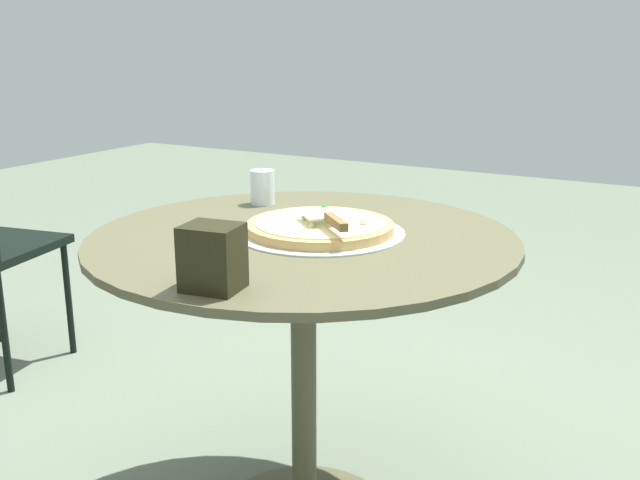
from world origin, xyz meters
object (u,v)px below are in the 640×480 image
at_px(drinking_cup, 262,187).
at_px(pizza_server, 329,218).
at_px(patio_table, 303,305).
at_px(pizza_on_tray, 320,228).
at_px(napkin_dispenser, 212,257).

bearing_deg(drinking_cup, pizza_server, 144.44).
bearing_deg(drinking_cup, patio_table, 139.08).
height_order(pizza_on_tray, napkin_dispenser, napkin_dispenser).
bearing_deg(napkin_dispenser, drinking_cup, -72.58).
bearing_deg(drinking_cup, pizza_on_tray, 146.12).
bearing_deg(pizza_on_tray, pizza_server, 135.60).
xyz_separation_m(pizza_on_tray, napkin_dispenser, (-0.02, 0.42, 0.05)).
bearing_deg(pizza_on_tray, patio_table, 49.54).
relative_size(patio_table, drinking_cup, 10.69).
xyz_separation_m(pizza_on_tray, pizza_server, (-0.05, 0.05, 0.04)).
distance_m(pizza_on_tray, pizza_server, 0.08).
xyz_separation_m(pizza_on_tray, drinking_cup, (0.28, -0.19, 0.03)).
height_order(pizza_server, napkin_dispenser, napkin_dispenser).
distance_m(patio_table, pizza_server, 0.23).
xyz_separation_m(patio_table, pizza_on_tray, (-0.03, -0.03, 0.18)).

